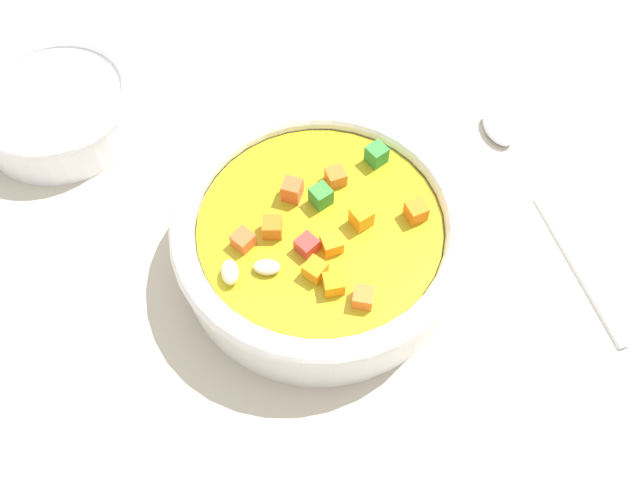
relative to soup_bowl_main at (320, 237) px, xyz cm
name	(u,v)px	position (x,y,z in cm)	size (l,w,h in cm)	color
ground_plane	(320,264)	(0.01, 0.01, -3.99)	(140.00, 140.00, 2.00)	#BAB2A0
soup_bowl_main	(320,237)	(0.00, 0.00, 0.00)	(20.94, 20.94, 6.07)	white
spoon	(537,191)	(17.03, -6.41, -2.50)	(9.94, 21.11, 1.09)	silver
side_bowl_small	(57,106)	(-8.67, 24.18, -0.84)	(13.57, 13.57, 4.15)	white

